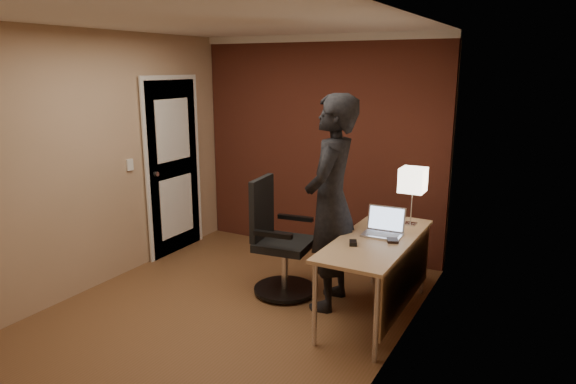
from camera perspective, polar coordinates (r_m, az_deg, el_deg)
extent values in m
plane|color=brown|center=(4.74, -7.11, -13.36)|extent=(4.00, 4.00, 0.00)
plane|color=white|center=(4.24, -8.16, 18.35)|extent=(4.00, 4.00, 0.00)
plane|color=tan|center=(6.02, 3.69, 5.12)|extent=(3.00, 0.00, 3.00)
plane|color=tan|center=(5.33, -20.79, 3.12)|extent=(0.00, 4.00, 4.00)
plane|color=tan|center=(3.66, 11.79, -0.81)|extent=(0.00, 4.00, 4.00)
cube|color=brown|center=(5.99, 3.56, 5.09)|extent=(2.98, 0.06, 2.50)
cube|color=silver|center=(5.92, 3.70, 16.72)|extent=(3.00, 0.08, 0.08)
cube|color=silver|center=(5.23, -21.66, 16.22)|extent=(0.08, 4.00, 0.08)
cube|color=silver|center=(3.57, 12.14, 18.42)|extent=(0.08, 4.00, 0.08)
cube|color=silver|center=(6.11, -12.68, 2.57)|extent=(0.05, 0.82, 2.02)
cube|color=silver|center=(6.10, -12.57, 2.56)|extent=(0.02, 0.92, 2.12)
cylinder|color=silver|center=(5.85, -14.46, 1.96)|extent=(0.05, 0.05, 0.05)
cube|color=silver|center=(5.63, -17.16, 2.90)|extent=(0.02, 0.08, 0.12)
cube|color=tan|center=(4.46, 9.82, -5.24)|extent=(0.60, 1.50, 0.03)
cube|color=tan|center=(4.49, 13.09, -9.19)|extent=(0.02, 1.38, 0.54)
cylinder|color=silver|center=(4.09, 2.98, -12.39)|extent=(0.04, 0.04, 0.70)
cylinder|color=silver|center=(5.27, 9.53, -6.42)|extent=(0.04, 0.04, 0.70)
cylinder|color=silver|center=(3.93, 9.77, -13.77)|extent=(0.04, 0.04, 0.70)
cylinder|color=silver|center=(5.15, 14.83, -7.21)|extent=(0.04, 0.04, 0.70)
cube|color=silver|center=(4.88, 13.43, -3.47)|extent=(0.11, 0.11, 0.01)
cylinder|color=silver|center=(4.84, 13.54, -1.69)|extent=(0.01, 0.01, 0.30)
cube|color=white|center=(4.78, 13.71, 1.32)|extent=(0.22, 0.22, 0.22)
cube|color=silver|center=(4.52, 10.43, -4.70)|extent=(0.34, 0.25, 0.01)
cube|color=silver|center=(4.59, 10.88, -2.89)|extent=(0.33, 0.07, 0.22)
cube|color=#B2CCF2|center=(4.58, 10.84, -2.93)|extent=(0.30, 0.06, 0.19)
cube|color=gray|center=(4.51, 10.40, -4.64)|extent=(0.29, 0.14, 0.00)
cube|color=black|center=(4.26, 7.24, -5.63)|extent=(0.09, 0.12, 0.03)
cube|color=black|center=(4.39, 11.54, -5.30)|extent=(0.13, 0.14, 0.02)
cylinder|color=black|center=(5.09, -0.35, -10.72)|extent=(0.60, 0.60, 0.03)
cylinder|color=silver|center=(5.00, -0.35, -8.36)|extent=(0.06, 0.06, 0.45)
cube|color=black|center=(4.91, -0.36, -5.80)|extent=(0.55, 0.55, 0.08)
cube|color=black|center=(4.90, -2.93, -1.78)|extent=(0.11, 0.46, 0.59)
cube|color=black|center=(5.11, 0.83, -2.89)|extent=(0.37, 0.10, 0.04)
cube|color=black|center=(4.61, -1.68, -4.74)|extent=(0.37, 0.10, 0.04)
imported|color=black|center=(4.58, 4.79, -1.27)|extent=(0.54, 0.76, 1.94)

